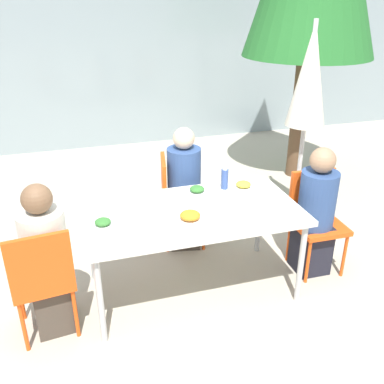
{
  "coord_description": "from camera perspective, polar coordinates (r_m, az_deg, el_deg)",
  "views": [
    {
      "loc": [
        -0.82,
        -2.73,
        2.22
      ],
      "look_at": [
        0.0,
        0.0,
        0.88
      ],
      "focal_mm": 40.0,
      "sensor_mm": 36.0,
      "label": 1
    }
  ],
  "objects": [
    {
      "name": "chair_right",
      "position": [
        3.8,
        16.11,
        -2.72
      ],
      "size": [
        0.41,
        0.41,
        0.86
      ],
      "rotation": [
        0.0,
        0.0,
        3.12
      ],
      "color": "#E54C14",
      "rests_on": "ground"
    },
    {
      "name": "dining_table",
      "position": [
        3.24,
        0.0,
        -3.22
      ],
      "size": [
        1.63,
        0.87,
        0.73
      ],
      "color": "silver",
      "rests_on": "ground"
    },
    {
      "name": "person_right",
      "position": [
        3.7,
        16.12,
        -2.93
      ],
      "size": [
        0.3,
        0.3,
        1.12
      ],
      "rotation": [
        0.0,
        0.0,
        3.12
      ],
      "color": "black",
      "rests_on": "ground"
    },
    {
      "name": "salad_bowl",
      "position": [
        3.43,
        10.92,
        -0.64
      ],
      "size": [
        0.18,
        0.18,
        0.05
      ],
      "color": "white",
      "rests_on": "dining_table"
    },
    {
      "name": "plate_0",
      "position": [
        3.58,
        6.86,
        0.82
      ],
      "size": [
        0.22,
        0.22,
        0.06
      ],
      "color": "white",
      "rests_on": "dining_table"
    },
    {
      "name": "bottle",
      "position": [
        3.54,
        4.38,
        1.8
      ],
      "size": [
        0.06,
        0.06,
        0.19
      ],
      "color": "#334C8E",
      "rests_on": "dining_table"
    },
    {
      "name": "plate_2",
      "position": [
        3.47,
        0.67,
        0.18
      ],
      "size": [
        0.22,
        0.22,
        0.06
      ],
      "color": "white",
      "rests_on": "dining_table"
    },
    {
      "name": "building_facade",
      "position": [
        6.75,
        -10.24,
        18.7
      ],
      "size": [
        10.0,
        0.2,
        3.0
      ],
      "color": "#89999E",
      "rests_on": "ground"
    },
    {
      "name": "ground_plane",
      "position": [
        3.61,
        0.0,
        -12.72
      ],
      "size": [
        24.0,
        24.0,
        0.0
      ],
      "primitive_type": "plane",
      "color": "#B2A893"
    },
    {
      "name": "chair_far",
      "position": [
        3.98,
        -2.25,
        -0.37
      ],
      "size": [
        0.47,
        0.47,
        0.86
      ],
      "rotation": [
        0.0,
        0.0,
        -1.76
      ],
      "color": "#E54C14",
      "rests_on": "ground"
    },
    {
      "name": "closed_umbrella",
      "position": [
        4.29,
        15.35,
        13.87
      ],
      "size": [
        0.38,
        0.38,
        2.0
      ],
      "color": "#333333",
      "rests_on": "ground"
    },
    {
      "name": "drinking_cup",
      "position": [
        3.29,
        -11.12,
        -1.4
      ],
      "size": [
        0.07,
        0.07,
        0.09
      ],
      "color": "white",
      "rests_on": "dining_table"
    },
    {
      "name": "plate_3",
      "position": [
        3.06,
        -0.25,
        -3.39
      ],
      "size": [
        0.27,
        0.27,
        0.07
      ],
      "color": "white",
      "rests_on": "dining_table"
    },
    {
      "name": "person_left",
      "position": [
        3.11,
        -18.66,
        -9.03
      ],
      "size": [
        0.31,
        0.31,
        1.13
      ],
      "rotation": [
        0.0,
        0.0,
        0.11
      ],
      "color": "#473D33",
      "rests_on": "ground"
    },
    {
      "name": "person_far",
      "position": [
        3.92,
        -1.05,
        0.03
      ],
      "size": [
        0.32,
        0.32,
        1.16
      ],
      "rotation": [
        0.0,
        0.0,
        -1.76
      ],
      "color": "#473D33",
      "rests_on": "ground"
    },
    {
      "name": "chair_left",
      "position": [
        3.06,
        -19.35,
        -10.51
      ],
      "size": [
        0.44,
        0.44,
        0.86
      ],
      "rotation": [
        0.0,
        0.0,
        0.11
      ],
      "color": "#E54C14",
      "rests_on": "ground"
    },
    {
      "name": "plate_1",
      "position": [
        3.05,
        -11.79,
        -4.16
      ],
      "size": [
        0.2,
        0.2,
        0.06
      ],
      "color": "white",
      "rests_on": "dining_table"
    }
  ]
}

